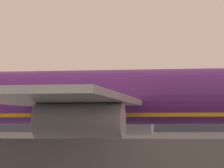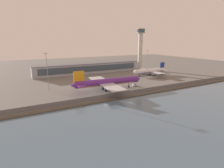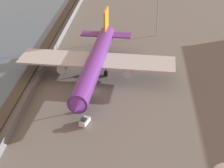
{
  "view_description": "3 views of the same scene",
  "coord_description": "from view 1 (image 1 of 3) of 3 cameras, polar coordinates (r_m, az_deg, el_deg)",
  "views": [
    {
      "loc": [
        -0.02,
        -56.28,
        3.16
      ],
      "look_at": [
        -6.99,
        3.5,
        7.18
      ],
      "focal_mm": 105.0,
      "sensor_mm": 36.0,
      "label": 1
    },
    {
      "loc": [
        -58.72,
        -104.39,
        32.78
      ],
      "look_at": [
        -2.36,
        1.78,
        3.25
      ],
      "focal_mm": 28.0,
      "sensor_mm": 36.0,
      "label": 2
    },
    {
      "loc": [
        86.82,
        11.53,
        49.75
      ],
      "look_at": [
        2.04,
        4.86,
        3.54
      ],
      "focal_mm": 60.0,
      "sensor_mm": 36.0,
      "label": 3
    }
  ],
  "objects": [
    {
      "name": "cargo_jet_purple",
      "position": [
        56.37,
        -0.64,
        -1.37
      ],
      "size": [
        51.79,
        44.64,
        14.62
      ],
      "color": "#602889",
      "rests_on": "ground"
    },
    {
      "name": "perimeter_fence",
      "position": [
        40.33,
        6.72,
        -6.53
      ],
      "size": [
        280.0,
        0.1,
        2.48
      ],
      "color": "slate",
      "rests_on": "ground"
    },
    {
      "name": "ground_plane",
      "position": [
        56.37,
        6.71,
        -7.01
      ],
      "size": [
        500.0,
        500.0,
        0.0
      ],
      "primitive_type": "plane",
      "color": "#66635E"
    },
    {
      "name": "terminal_building",
      "position": [
        125.72,
        9.5,
        -2.82
      ],
      "size": [
        113.44,
        15.51,
        10.48
      ],
      "color": "#9EA3AD",
      "rests_on": "ground"
    }
  ]
}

